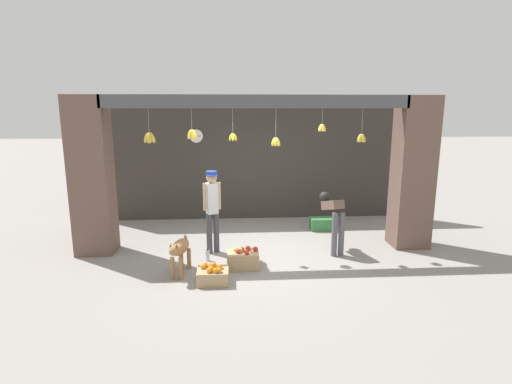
{
  "coord_description": "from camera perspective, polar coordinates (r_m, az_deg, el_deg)",
  "views": [
    {
      "loc": [
        -0.48,
        -7.24,
        2.75
      ],
      "look_at": [
        0.0,
        0.38,
        1.13
      ],
      "focal_mm": 28.0,
      "sensor_mm": 36.0,
      "label": 1
    }
  ],
  "objects": [
    {
      "name": "storefront_awning",
      "position": [
        7.38,
        0.02,
        12.51
      ],
      "size": [
        5.58,
        0.28,
        0.94
      ],
      "color": "#4C4C51"
    },
    {
      "name": "worker_stooping",
      "position": [
        7.8,
        10.97,
        -3.25
      ],
      "size": [
        0.35,
        0.84,
        1.1
      ],
      "rotation": [
        0.0,
        0.0,
        0.18
      ],
      "color": "#56565B",
      "rests_on": "ground_plane"
    },
    {
      "name": "ground_plane",
      "position": [
        7.76,
        0.18,
        -8.79
      ],
      "size": [
        60.0,
        60.0,
        0.0
      ],
      "primitive_type": "plane",
      "color": "gray"
    },
    {
      "name": "fruit_crate_oranges",
      "position": [
        6.54,
        -6.19,
        -11.72
      ],
      "size": [
        0.5,
        0.39,
        0.3
      ],
      "color": "tan",
      "rests_on": "ground_plane"
    },
    {
      "name": "shop_back_wall",
      "position": [
        9.92,
        -0.81,
        4.66
      ],
      "size": [
        7.48,
        0.12,
        2.98
      ],
      "primitive_type": "cube",
      "color": "#38332D",
      "rests_on": "ground_plane"
    },
    {
      "name": "shop_pillar_left",
      "position": [
        8.08,
        -22.42,
        2.08
      ],
      "size": [
        0.7,
        0.6,
        2.98
      ],
      "primitive_type": "cube",
      "color": "brown",
      "rests_on": "ground_plane"
    },
    {
      "name": "dog",
      "position": [
        6.81,
        -10.83,
        -8.11
      ],
      "size": [
        0.34,
        0.85,
        0.64
      ],
      "rotation": [
        0.0,
        0.0,
        -1.77
      ],
      "color": "#9E7042",
      "rests_on": "ground_plane"
    },
    {
      "name": "shopkeeper",
      "position": [
        7.59,
        -6.28,
        -1.97
      ],
      "size": [
        0.33,
        0.29,
        1.6
      ],
      "rotation": [
        0.0,
        0.0,
        3.46
      ],
      "color": "#424247",
      "rests_on": "ground_plane"
    },
    {
      "name": "produce_box_green",
      "position": [
        9.31,
        9.47,
        -4.49
      ],
      "size": [
        0.55,
        0.35,
        0.28
      ],
      "primitive_type": "cube",
      "color": "#387A42",
      "rests_on": "ground_plane"
    },
    {
      "name": "water_bottle",
      "position": [
        7.43,
        -6.92,
        -8.99
      ],
      "size": [
        0.07,
        0.07,
        0.22
      ],
      "color": "silver",
      "rests_on": "ground_plane"
    },
    {
      "name": "wall_clock",
      "position": [
        9.81,
        -8.53,
        7.91
      ],
      "size": [
        0.34,
        0.03,
        0.34
      ],
      "color": "black"
    },
    {
      "name": "fruit_crate_apples",
      "position": [
        7.09,
        -1.89,
        -9.52
      ],
      "size": [
        0.55,
        0.42,
        0.36
      ],
      "color": "tan",
      "rests_on": "ground_plane"
    },
    {
      "name": "shop_pillar_right",
      "position": [
        8.44,
        21.49,
        2.54
      ],
      "size": [
        0.7,
        0.6,
        2.98
      ],
      "primitive_type": "cube",
      "color": "brown",
      "rests_on": "ground_plane"
    }
  ]
}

